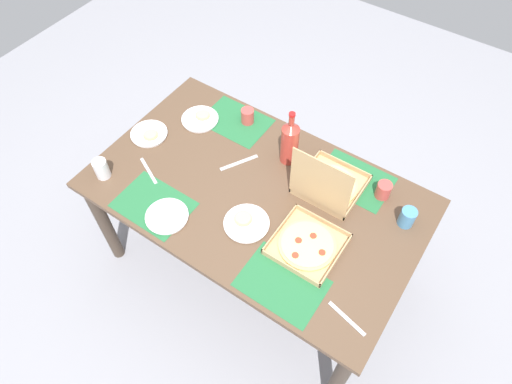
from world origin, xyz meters
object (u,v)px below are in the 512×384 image
Objects in this scene: plate_far_right at (200,119)px; plate_middle at (167,217)px; pizza_box_center at (307,245)px; cup_spare at (248,116)px; cup_clear_right at (101,169)px; plate_far_left at (149,134)px; soda_bottle at (290,142)px; cup_red at (407,217)px; plate_near_right at (246,223)px; cup_dark at (383,190)px; pizza_box_corner_left at (329,184)px.

plate_far_right reaches higher than plate_middle.
cup_spare is at bearing -36.46° from pizza_box_center.
plate_middle is 1.92× the size of cup_clear_right.
soda_bottle reaches higher than plate_far_left.
plate_middle is at bearing 65.83° from soda_bottle.
cup_red is at bearing 172.37° from cup_spare.
pizza_box_center is 3.08× the size of cup_red.
pizza_box_center is 1.06m from plate_far_left.
cup_spare is (-0.22, -0.14, 0.03)m from plate_far_right.
pizza_box_center reaches higher than plate_near_right.
soda_bottle is (0.05, -0.45, 0.12)m from plate_near_right.
cup_clear_right is (0.16, 0.58, 0.04)m from plate_far_right.
plate_far_left is (0.76, -0.17, 0.00)m from plate_near_right.
plate_near_right and plate_far_left have the same top height.
cup_red is at bearing -145.35° from plate_near_right.
plate_middle is 1.04m from cup_dark.
cup_red is at bearing -174.45° from pizza_box_corner_left.
cup_spare is at bearing -55.78° from plate_near_right.
cup_clear_right is (0.43, -0.01, 0.04)m from plate_middle.
plate_near_right is 0.78m from cup_clear_right.
plate_far_right is (0.89, -0.36, -0.00)m from pizza_box_center.
soda_bottle is at bearing 162.55° from cup_spare.
pizza_box_center is at bearing -168.06° from cup_clear_right.
plate_far_left is 1.39m from cup_red.
cup_dark is at bearing -109.49° from pizza_box_center.
plate_far_right is 2.35× the size of cup_dark.
cup_dark is 0.82× the size of cup_clear_right.
soda_bottle is at bearing -114.17° from plate_middle.
pizza_box_center is 0.96m from plate_far_right.
pizza_box_corner_left reaches higher than pizza_box_center.
cup_dark is 0.83m from cup_spare.
plate_middle is 1.03× the size of plate_far_left.
plate_near_right is 0.37m from plate_middle.
plate_far_left is 2.05× the size of cup_red.
cup_clear_right is at bearing 74.68° from plate_far_right.
plate_far_right is 1.06m from cup_dark.
pizza_box_corner_left reaches higher than cup_clear_right.
plate_far_left is (0.43, -0.35, 0.00)m from plate_middle.
soda_bottle is 3.71× the size of cup_dark.
cup_dark is (-0.16, -0.45, 0.03)m from pizza_box_center.
plate_far_right is 2.37× the size of cup_spare.
plate_far_right is 0.65m from plate_middle.
pizza_box_corner_left is at bearing 164.08° from cup_spare.
plate_far_right is 0.60m from cup_clear_right.
plate_near_right is at bearing 11.22° from pizza_box_center.
pizza_box_corner_left reaches higher than cup_dark.
plate_far_right is at bearing -65.57° from plate_middle.
pizza_box_corner_left reaches higher than plate_far_right.
plate_middle is (0.33, 0.18, -0.00)m from plate_near_right.
plate_far_left is 0.77m from soda_bottle.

